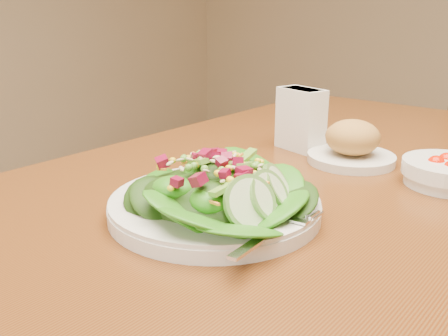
{
  "coord_description": "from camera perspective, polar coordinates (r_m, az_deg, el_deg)",
  "views": [
    {
      "loc": [
        0.36,
        -0.72,
        1.02
      ],
      "look_at": [
        -0.05,
        -0.22,
        0.81
      ],
      "focal_mm": 40.0,
      "sensor_mm": 36.0,
      "label": 1
    }
  ],
  "objects": [
    {
      "name": "tomato_bowl",
      "position": [
        0.86,
        24.27,
        -0.45
      ],
      "size": [
        0.14,
        0.14,
        0.05
      ],
      "color": "silver",
      "rests_on": "dining_table"
    },
    {
      "name": "napkin_holder",
      "position": [
        0.99,
        8.78,
        5.71
      ],
      "size": [
        0.1,
        0.07,
        0.12
      ],
      "rotation": [
        0.0,
        0.0,
        -0.25
      ],
      "color": "white",
      "rests_on": "dining_table"
    },
    {
      "name": "bread_plate",
      "position": [
        0.92,
        14.43,
        2.53
      ],
      "size": [
        0.16,
        0.16,
        0.08
      ],
      "color": "silver",
      "rests_on": "dining_table"
    },
    {
      "name": "salad_plate",
      "position": [
        0.66,
        -0.45,
        -3.11
      ],
      "size": [
        0.29,
        0.29,
        0.08
      ],
      "rotation": [
        0.0,
        0.0,
        0.02
      ],
      "color": "silver",
      "rests_on": "dining_table"
    },
    {
      "name": "dining_table",
      "position": [
        0.88,
        12.12,
        -7.3
      ],
      "size": [
        0.9,
        1.4,
        0.75
      ],
      "color": "#5B3516",
      "rests_on": "ground_plane"
    }
  ]
}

